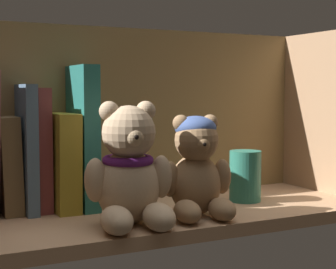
# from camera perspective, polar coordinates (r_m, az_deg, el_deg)

# --- Properties ---
(shelf_board) EXTENTS (0.69, 0.25, 0.02)m
(shelf_board) POSITION_cam_1_polar(r_m,az_deg,el_deg) (0.88, -0.79, -8.62)
(shelf_board) COLOR #A87F5B
(shelf_board) RESTS_ON ground
(shelf_back_panel) EXTENTS (0.71, 0.01, 0.32)m
(shelf_back_panel) POSITION_cam_1_polar(r_m,az_deg,el_deg) (0.98, -4.17, 1.61)
(shelf_back_panel) COLOR olive
(shelf_back_panel) RESTS_ON ground
(shelf_side_panel_right) EXTENTS (0.02, 0.27, 0.32)m
(shelf_side_panel_right) POSITION_cam_1_polar(r_m,az_deg,el_deg) (1.06, 16.60, 1.66)
(shelf_side_panel_right) COLOR #A87F5B
(shelf_side_panel_right) RESTS_ON ground
(book_3) EXTENTS (0.03, 0.09, 0.15)m
(book_3) POSITION_cam_1_polar(r_m,az_deg,el_deg) (0.89, -16.41, -3.04)
(book_3) COLOR brown
(book_3) RESTS_ON shelf_board
(book_4) EXTENTS (0.02, 0.12, 0.20)m
(book_4) POSITION_cam_1_polar(r_m,az_deg,el_deg) (0.89, -14.73, -1.38)
(book_4) COLOR slate
(book_4) RESTS_ON shelf_board
(book_5) EXTENTS (0.02, 0.09, 0.20)m
(book_5) POSITION_cam_1_polar(r_m,az_deg,el_deg) (0.90, -13.31, -1.49)
(book_5) COLOR brown
(book_5) RESTS_ON shelf_board
(book_6) EXTENTS (0.04, 0.15, 0.16)m
(book_6) POSITION_cam_1_polar(r_m,az_deg,el_deg) (0.91, -11.37, -2.66)
(book_6) COLOR olive
(book_6) RESTS_ON shelf_board
(book_7) EXTENTS (0.03, 0.15, 0.23)m
(book_7) POSITION_cam_1_polar(r_m,az_deg,el_deg) (0.91, -9.33, -0.20)
(book_7) COLOR #236A61
(book_7) RESTS_ON shelf_board
(teddy_bear_larger) EXTENTS (0.13, 0.13, 0.18)m
(teddy_bear_larger) POSITION_cam_1_polar(r_m,az_deg,el_deg) (0.77, -4.02, -4.01)
(teddy_bear_larger) COLOR tan
(teddy_bear_larger) RESTS_ON shelf_board
(teddy_bear_smaller) EXTENTS (0.11, 0.12, 0.15)m
(teddy_bear_smaller) POSITION_cam_1_polar(r_m,az_deg,el_deg) (0.83, 3.04, -3.55)
(teddy_bear_smaller) COLOR #93704C
(teddy_bear_smaller) RESTS_ON shelf_board
(pillar_candle) EXTENTS (0.05, 0.05, 0.09)m
(pillar_candle) POSITION_cam_1_polar(r_m,az_deg,el_deg) (0.96, 8.05, -4.30)
(pillar_candle) COLOR #2D7A66
(pillar_candle) RESTS_ON shelf_board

